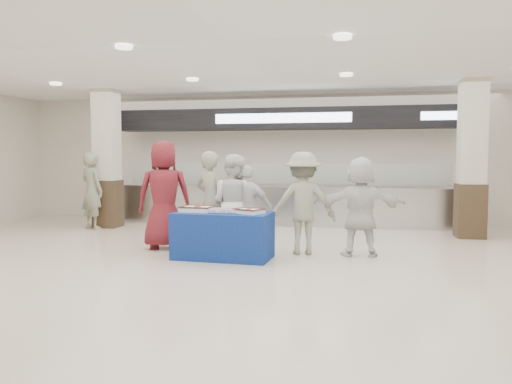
% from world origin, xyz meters
% --- Properties ---
extents(ground, '(14.00, 14.00, 0.00)m').
position_xyz_m(ground, '(0.00, 0.00, 0.00)').
color(ground, beige).
rests_on(ground, ground).
extents(serving_line, '(8.70, 0.85, 2.80)m').
position_xyz_m(serving_line, '(0.00, 5.40, 1.16)').
color(serving_line, silver).
rests_on(serving_line, ground).
extents(column_left, '(0.55, 0.55, 3.20)m').
position_xyz_m(column_left, '(-4.00, 4.20, 1.53)').
color(column_left, '#342517').
rests_on(column_left, ground).
extents(column_right, '(0.55, 0.55, 3.20)m').
position_xyz_m(column_right, '(4.00, 4.20, 1.53)').
color(column_right, '#342517').
rests_on(column_right, ground).
extents(display_table, '(1.60, 0.88, 0.75)m').
position_xyz_m(display_table, '(-0.40, 1.19, 0.38)').
color(display_table, navy).
rests_on(display_table, ground).
extents(sheet_cake_left, '(0.53, 0.43, 0.10)m').
position_xyz_m(sheet_cake_left, '(-0.84, 1.23, 0.80)').
color(sheet_cake_left, white).
rests_on(sheet_cake_left, display_table).
extents(sheet_cake_right, '(0.52, 0.48, 0.09)m').
position_xyz_m(sheet_cake_right, '(0.04, 1.15, 0.80)').
color(sheet_cake_right, white).
rests_on(sheet_cake_right, display_table).
extents(cupcake_tray, '(0.40, 0.30, 0.06)m').
position_xyz_m(cupcake_tray, '(-0.39, 1.17, 0.78)').
color(cupcake_tray, '#ACACB0').
rests_on(cupcake_tray, display_table).
extents(civilian_maroon, '(1.08, 0.85, 1.94)m').
position_xyz_m(civilian_maroon, '(-1.66, 1.83, 0.97)').
color(civilian_maroon, maroon).
rests_on(civilian_maroon, ground).
extents(soldier_a, '(0.75, 0.64, 1.75)m').
position_xyz_m(soldier_a, '(-0.79, 1.83, 0.87)').
color(soldier_a, gray).
rests_on(soldier_a, ground).
extents(chef_tall, '(0.96, 0.83, 1.69)m').
position_xyz_m(chef_tall, '(-0.40, 1.83, 0.84)').
color(chef_tall, white).
rests_on(chef_tall, ground).
extents(chef_short, '(0.89, 0.39, 1.50)m').
position_xyz_m(chef_short, '(-0.13, 1.83, 0.75)').
color(chef_short, white).
rests_on(chef_short, ground).
extents(soldier_b, '(1.22, 0.84, 1.73)m').
position_xyz_m(soldier_b, '(0.83, 1.83, 0.87)').
color(soldier_b, gray).
rests_on(soldier_b, ground).
extents(civilian_white, '(1.58, 0.67, 1.65)m').
position_xyz_m(civilian_white, '(1.78, 1.83, 0.83)').
color(civilian_white, white).
rests_on(civilian_white, ground).
extents(soldier_bg, '(0.75, 0.65, 1.75)m').
position_xyz_m(soldier_bg, '(-4.20, 3.85, 0.87)').
color(soldier_bg, gray).
rests_on(soldier_bg, ground).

